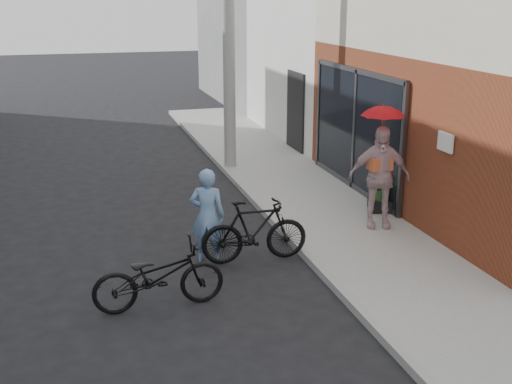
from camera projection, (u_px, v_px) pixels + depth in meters
name	position (u px, v px, depth m)	size (l,w,h in m)	color
ground	(258.00, 276.00, 9.63)	(80.00, 80.00, 0.00)	black
sidewalk	(334.00, 217.00, 12.01)	(2.20, 24.00, 0.12)	gray
curb	(276.00, 223.00, 11.69)	(0.12, 24.00, 0.12)	#9E9E99
plaster_building	(405.00, 14.00, 18.78)	(8.00, 6.00, 7.00)	white
east_building_far	(317.00, 9.00, 25.20)	(8.00, 8.00, 7.00)	slate
utility_pole	(229.00, 20.00, 14.39)	(0.28, 0.28, 7.00)	#9E9E99
officer	(208.00, 216.00, 9.97)	(0.55, 0.36, 1.52)	#7097C8
bike_left	(158.00, 276.00, 8.54)	(0.61, 1.76, 0.93)	black
bike_right	(255.00, 231.00, 10.04)	(0.48, 1.69, 1.02)	black
kimono_woman	(379.00, 177.00, 11.12)	(1.06, 0.44, 1.80)	beige
parasol	(383.00, 108.00, 10.77)	(0.70, 0.70, 0.62)	red
planter	(380.00, 205.00, 12.16)	(0.41, 0.41, 0.21)	black
potted_plant	(381.00, 186.00, 12.05)	(0.48, 0.42, 0.54)	#2C6428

